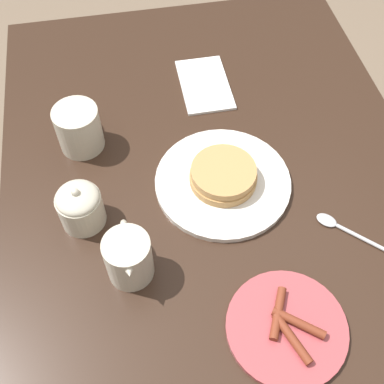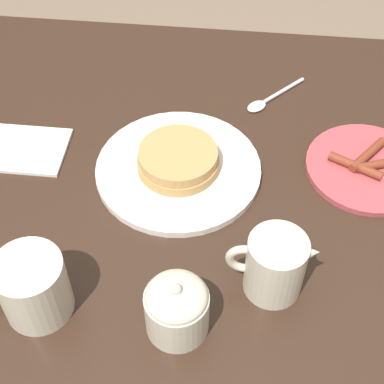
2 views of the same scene
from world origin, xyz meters
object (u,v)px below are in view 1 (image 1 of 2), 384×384
at_px(spoon, 340,227).
at_px(side_plate_bacon, 287,327).
at_px(sugar_bowl, 80,206).
at_px(coffee_mug, 79,127).
at_px(creamer_pitcher, 129,258).
at_px(napkin, 205,84).
at_px(pancake_plate, 223,178).

bearing_deg(spoon, side_plate_bacon, 137.11).
bearing_deg(sugar_bowl, spoon, -102.93).
xyz_separation_m(side_plate_bacon, sugar_bowl, (0.26, 0.30, 0.04)).
height_order(side_plate_bacon, coffee_mug, coffee_mug).
xyz_separation_m(coffee_mug, creamer_pitcher, (-0.30, -0.06, 0.00)).
distance_m(coffee_mug, spoon, 0.53).
bearing_deg(spoon, coffee_mug, 56.94).
height_order(sugar_bowl, napkin, sugar_bowl).
height_order(creamer_pitcher, napkin, creamer_pitcher).
xyz_separation_m(side_plate_bacon, spoon, (0.16, -0.15, -0.00)).
xyz_separation_m(coffee_mug, sugar_bowl, (-0.18, 0.01, -0.00)).
bearing_deg(napkin, coffee_mug, 113.39).
xyz_separation_m(pancake_plate, napkin, (0.27, -0.02, -0.01)).
bearing_deg(side_plate_bacon, creamer_pitcher, 57.73).
bearing_deg(coffee_mug, spoon, -123.06).
distance_m(side_plate_bacon, napkin, 0.56).
xyz_separation_m(pancake_plate, creamer_pitcher, (-0.15, 0.19, 0.03)).
xyz_separation_m(pancake_plate, sugar_bowl, (-0.04, 0.26, 0.03)).
distance_m(pancake_plate, creamer_pitcher, 0.25).
relative_size(side_plate_bacon, creamer_pitcher, 1.60).
distance_m(side_plate_bacon, creamer_pitcher, 0.27).
distance_m(napkin, spoon, 0.44).
relative_size(side_plate_bacon, sugar_bowl, 2.06).
relative_size(pancake_plate, creamer_pitcher, 2.16).
bearing_deg(side_plate_bacon, pancake_plate, 6.97).
bearing_deg(creamer_pitcher, coffee_mug, 12.01).
distance_m(coffee_mug, creamer_pitcher, 0.31).
xyz_separation_m(coffee_mug, napkin, (0.12, -0.28, -0.04)).
bearing_deg(napkin, side_plate_bacon, -178.38).
bearing_deg(sugar_bowl, side_plate_bacon, -131.14).
xyz_separation_m(sugar_bowl, spoon, (-0.10, -0.45, -0.04)).
relative_size(pancake_plate, sugar_bowl, 2.77).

